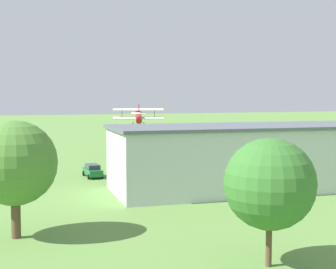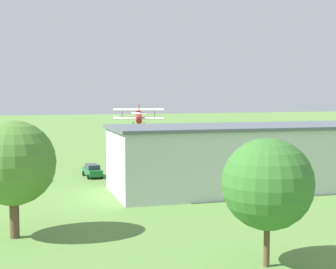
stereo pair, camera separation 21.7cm
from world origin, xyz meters
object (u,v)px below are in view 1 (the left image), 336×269
(person_near_hangar_door, at_px, (121,166))
(tree_near_perimeter_road, at_px, (15,163))
(person_watching_takeoff, at_px, (313,161))
(person_by_parked_cars, at_px, (133,167))
(person_crossing_taxiway, at_px, (279,157))
(person_beside_truck, at_px, (226,160))
(tree_behind_hangar_right, at_px, (270,184))
(hangar, at_px, (260,157))
(biplane, at_px, (138,116))
(car_green, at_px, (93,170))
(car_grey, at_px, (34,174))

(person_near_hangar_door, xyz_separation_m, tree_near_perimeter_road, (15.08, 28.22, 4.70))
(person_watching_takeoff, height_order, person_by_parked_cars, person_watching_takeoff)
(person_watching_takeoff, bearing_deg, person_crossing_taxiway, -71.50)
(person_by_parked_cars, xyz_separation_m, person_beside_truck, (-15.23, -1.94, 0.08))
(tree_behind_hangar_right, distance_m, tree_near_perimeter_road, 18.49)
(person_watching_takeoff, xyz_separation_m, person_crossing_taxiway, (2.02, -6.04, 0.07))
(hangar, height_order, biplane, biplane)
(hangar, relative_size, person_watching_takeoff, 21.88)
(hangar, bearing_deg, person_by_parked_cars, -57.94)
(person_watching_takeoff, height_order, person_beside_truck, person_beside_truck)
(person_watching_takeoff, distance_m, person_beside_truck, 12.79)
(person_near_hangar_door, bearing_deg, car_green, 29.97)
(car_green, xyz_separation_m, person_crossing_taxiway, (-30.71, -4.68, -0.02))
(tree_near_perimeter_road, bearing_deg, person_watching_takeoff, -150.74)
(car_green, bearing_deg, person_near_hangar_door, -150.03)
(biplane, relative_size, car_grey, 2.15)
(person_by_parked_cars, height_order, person_crossing_taxiway, person_crossing_taxiway)
(hangar, relative_size, person_near_hangar_door, 19.89)
(car_grey, relative_size, person_by_parked_cars, 2.77)
(hangar, distance_m, tree_behind_hangar_right, 26.52)
(biplane, relative_size, car_green, 2.01)
(person_near_hangar_door, bearing_deg, hangar, 125.74)
(car_grey, bearing_deg, hangar, 150.04)
(person_near_hangar_door, bearing_deg, person_by_parked_cars, 174.21)
(car_grey, distance_m, person_by_parked_cars, 13.69)
(hangar, xyz_separation_m, biplane, (4.15, -34.84, 3.40))
(car_grey, xyz_separation_m, person_beside_truck, (-28.62, -4.77, 0.03))
(hangar, height_order, person_near_hangar_door, hangar)
(tree_behind_hangar_right, bearing_deg, person_watching_takeoff, -128.95)
(biplane, distance_m, tree_near_perimeter_road, 51.76)
(hangar, xyz_separation_m, tree_behind_hangar_right, (12.75, 23.20, 1.50))
(person_near_hangar_door, relative_size, person_watching_takeoff, 1.10)
(biplane, relative_size, person_by_parked_cars, 5.95)
(hangar, relative_size, car_green, 7.53)
(car_green, distance_m, tree_near_perimeter_road, 28.24)
(person_watching_takeoff, height_order, tree_near_perimeter_road, tree_near_perimeter_road)
(biplane, height_order, person_beside_truck, biplane)
(car_green, xyz_separation_m, person_near_hangar_door, (-4.37, -2.52, 0.00))
(hangar, relative_size, tree_near_perimeter_road, 3.94)
(person_watching_takeoff, distance_m, tree_behind_hangar_right, 46.50)
(biplane, xyz_separation_m, person_beside_truck, (-9.04, 16.39, -6.18))
(car_green, height_order, person_by_parked_cars, car_green)
(person_crossing_taxiway, height_order, tree_behind_hangar_right, tree_behind_hangar_right)
(person_beside_truck, xyz_separation_m, tree_near_perimeter_road, (31.97, 29.99, 4.72))
(car_grey, height_order, person_near_hangar_door, person_near_hangar_door)
(car_green, bearing_deg, tree_near_perimeter_road, 67.38)
(biplane, height_order, tree_near_perimeter_road, biplane)
(person_by_parked_cars, bearing_deg, tree_near_perimeter_road, 59.18)
(person_watching_takeoff, bearing_deg, tree_near_perimeter_road, 29.26)
(person_watching_takeoff, xyz_separation_m, tree_near_perimeter_road, (43.44, 24.34, 4.79))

